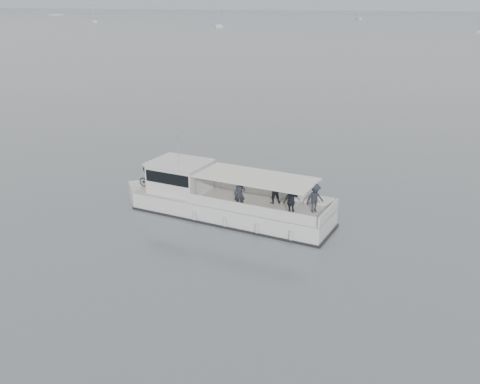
% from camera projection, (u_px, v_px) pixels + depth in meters
% --- Properties ---
extents(ground, '(1400.00, 1400.00, 0.00)m').
position_uv_depth(ground, '(272.00, 235.00, 28.27)').
color(ground, slate).
rests_on(ground, ground).
extents(tour_boat, '(13.22, 5.08, 5.51)m').
position_uv_depth(tour_boat, '(214.00, 199.00, 30.73)').
color(tour_boat, white).
rests_on(tour_boat, ground).
extents(moored_fleet, '(427.87, 334.77, 10.82)m').
position_uv_depth(moored_fleet, '(281.00, 26.00, 224.16)').
color(moored_fleet, white).
rests_on(moored_fleet, ground).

